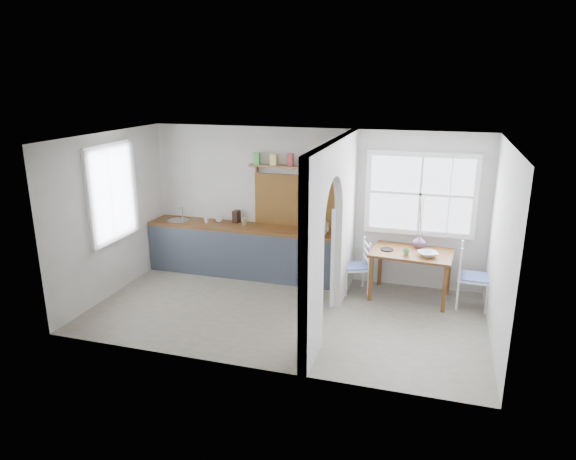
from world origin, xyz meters
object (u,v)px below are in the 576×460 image
(kettle, at_px, (322,226))
(dining_table, at_px, (410,275))
(chair_left, at_px, (355,266))
(vase, at_px, (419,241))
(chair_right, at_px, (474,277))

(kettle, bearing_deg, dining_table, 9.83)
(chair_left, bearing_deg, vase, 82.73)
(chair_right, height_order, kettle, kettle)
(dining_table, bearing_deg, chair_left, -174.42)
(kettle, bearing_deg, vase, 19.19)
(dining_table, bearing_deg, kettle, 178.90)
(dining_table, relative_size, vase, 5.81)
(chair_right, xyz_separation_m, vase, (-0.85, 0.33, 0.39))
(chair_right, bearing_deg, chair_left, 90.82)
(chair_right, bearing_deg, dining_table, 88.02)
(dining_table, height_order, vase, vase)
(chair_left, distance_m, kettle, 0.85)
(vase, bearing_deg, kettle, -176.65)
(chair_right, distance_m, kettle, 2.49)
(chair_left, relative_size, chair_right, 0.90)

